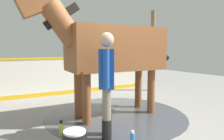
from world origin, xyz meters
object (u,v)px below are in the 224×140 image
bottle_spray (133,138)px  horse (111,48)px  handler (107,78)px  bottle_shampoo (61,128)px

bottle_spray → horse: bearing=71.2°
horse → handler: bearing=59.5°
horse → bottle_shampoo: bearing=23.8°
horse → bottle_shampoo: (-1.20, -0.41, -1.28)m
bottle_shampoo → bottle_spray: (0.76, -0.87, -0.02)m
handler → horse: bearing=87.1°
horse → handler: horse is taller
handler → bottle_spray: bearing=-33.2°
handler → bottle_spray: 0.95m
horse → bottle_spray: horse is taller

